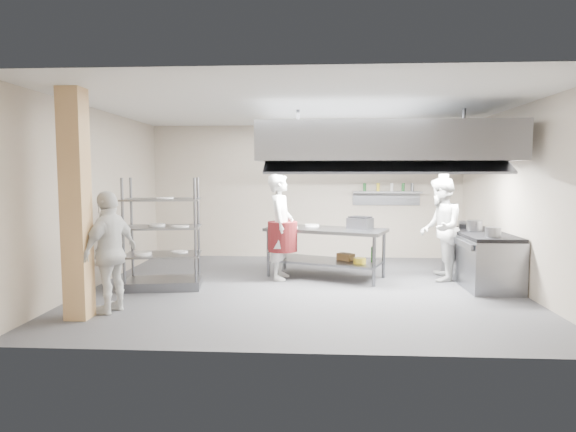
# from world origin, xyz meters

# --- Properties ---
(floor) EXTENTS (7.00, 7.00, 0.00)m
(floor) POSITION_xyz_m (0.00, 0.00, 0.00)
(floor) COLOR #343436
(floor) RESTS_ON ground
(ceiling) EXTENTS (7.00, 7.00, 0.00)m
(ceiling) POSITION_xyz_m (0.00, 0.00, 3.00)
(ceiling) COLOR silver
(ceiling) RESTS_ON wall_back
(wall_back) EXTENTS (7.00, 0.00, 7.00)m
(wall_back) POSITION_xyz_m (0.00, 3.00, 1.50)
(wall_back) COLOR tan
(wall_back) RESTS_ON ground
(wall_left) EXTENTS (0.00, 6.00, 6.00)m
(wall_left) POSITION_xyz_m (-3.50, 0.00, 1.50)
(wall_left) COLOR tan
(wall_left) RESTS_ON ground
(wall_right) EXTENTS (0.00, 6.00, 6.00)m
(wall_right) POSITION_xyz_m (3.50, 0.00, 1.50)
(wall_right) COLOR tan
(wall_right) RESTS_ON ground
(column) EXTENTS (0.30, 0.30, 3.00)m
(column) POSITION_xyz_m (-2.90, -1.90, 1.50)
(column) COLOR tan
(column) RESTS_ON floor
(exhaust_hood) EXTENTS (4.00, 2.50, 0.60)m
(exhaust_hood) POSITION_xyz_m (1.30, 0.40, 2.40)
(exhaust_hood) COLOR gray
(exhaust_hood) RESTS_ON ceiling
(hood_strip_a) EXTENTS (1.60, 0.12, 0.04)m
(hood_strip_a) POSITION_xyz_m (0.40, 0.40, 2.08)
(hood_strip_a) COLOR white
(hood_strip_a) RESTS_ON exhaust_hood
(hood_strip_b) EXTENTS (1.60, 0.12, 0.04)m
(hood_strip_b) POSITION_xyz_m (2.20, 0.40, 2.08)
(hood_strip_b) COLOR white
(hood_strip_b) RESTS_ON exhaust_hood
(wall_shelf) EXTENTS (1.50, 0.28, 0.04)m
(wall_shelf) POSITION_xyz_m (1.80, 2.84, 1.50)
(wall_shelf) COLOR gray
(wall_shelf) RESTS_ON wall_back
(island) EXTENTS (2.33, 1.60, 0.91)m
(island) POSITION_xyz_m (0.40, 0.83, 0.46)
(island) COLOR gray
(island) RESTS_ON floor
(island_worktop) EXTENTS (2.33, 1.60, 0.06)m
(island_worktop) POSITION_xyz_m (0.40, 0.83, 0.88)
(island_worktop) COLOR gray
(island_worktop) RESTS_ON island
(island_undershelf) EXTENTS (2.14, 1.45, 0.04)m
(island_undershelf) POSITION_xyz_m (0.40, 0.83, 0.30)
(island_undershelf) COLOR slate
(island_undershelf) RESTS_ON island
(pass_rack) EXTENTS (1.32, 0.90, 1.84)m
(pass_rack) POSITION_xyz_m (-2.33, -0.16, 0.92)
(pass_rack) COLOR slate
(pass_rack) RESTS_ON floor
(cooking_range) EXTENTS (0.80, 2.00, 0.84)m
(cooking_range) POSITION_xyz_m (3.08, 0.50, 0.42)
(cooking_range) COLOR gray
(cooking_range) RESTS_ON floor
(range_top) EXTENTS (0.78, 1.96, 0.06)m
(range_top) POSITION_xyz_m (3.08, 0.50, 0.87)
(range_top) COLOR black
(range_top) RESTS_ON cooking_range
(chef_head) EXTENTS (0.51, 0.73, 1.91)m
(chef_head) POSITION_xyz_m (-0.42, 0.65, 0.96)
(chef_head) COLOR silver
(chef_head) RESTS_ON floor
(chef_line) EXTENTS (0.89, 1.03, 1.85)m
(chef_line) POSITION_xyz_m (2.44, 0.72, 0.92)
(chef_line) COLOR silver
(chef_line) RESTS_ON floor
(chef_plating) EXTENTS (0.69, 1.06, 1.68)m
(chef_plating) POSITION_xyz_m (-2.60, -1.59, 0.84)
(chef_plating) COLOR silver
(chef_plating) RESTS_ON floor
(griddle) EXTENTS (0.51, 0.48, 0.20)m
(griddle) POSITION_xyz_m (1.02, 0.81, 1.01)
(griddle) COLOR gray
(griddle) RESTS_ON island_worktop
(wicker_basket) EXTENTS (0.35, 0.33, 0.13)m
(wicker_basket) POSITION_xyz_m (0.77, 0.83, 0.38)
(wicker_basket) COLOR brown
(wicker_basket) RESTS_ON island_undershelf
(stockpot) EXTENTS (0.27, 0.27, 0.19)m
(stockpot) POSITION_xyz_m (3.02, 0.66, 0.99)
(stockpot) COLOR gray
(stockpot) RESTS_ON range_top
(plate_stack) EXTENTS (0.28, 0.28, 0.05)m
(plate_stack) POSITION_xyz_m (-2.33, -0.16, 0.59)
(plate_stack) COLOR white
(plate_stack) RESTS_ON pass_rack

